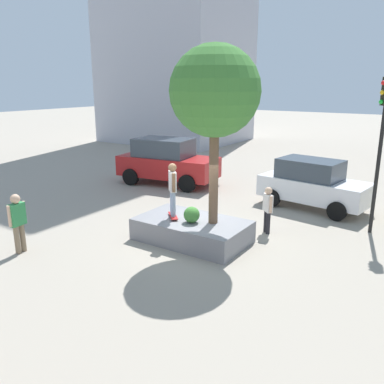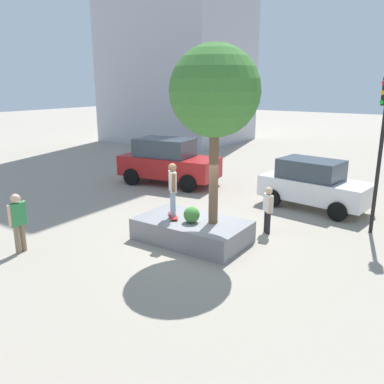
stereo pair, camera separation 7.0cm
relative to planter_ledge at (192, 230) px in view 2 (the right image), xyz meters
The scene contains 11 objects.
ground_plane 0.45m from the planter_ledge, 74.66° to the left, with size 120.00×120.00×0.00m, color #9E9384.
planter_ledge is the anchor object (origin of this frame).
plaza_tree 4.26m from the planter_ledge, 13.23° to the left, with size 2.60×2.60×5.19m.
boxwood_shrub 0.63m from the planter_ledge, 59.13° to the right, with size 0.49×0.49×0.49m, color #3D7A33.
skateboard 0.76m from the planter_ledge, 167.73° to the right, with size 0.71×0.72×0.07m.
skateboarder 1.52m from the planter_ledge, 167.73° to the right, with size 0.45×0.45×1.67m.
sedan_parked 7.54m from the planter_ledge, 132.85° to the left, with size 5.01×2.75×2.23m.
police_car 5.90m from the planter_ledge, 69.69° to the left, with size 4.35×2.39×1.93m.
traffic_light_corner 6.68m from the planter_ledge, 40.56° to the left, with size 0.37×0.37×4.98m.
pedestrian_crossing 5.14m from the planter_ledge, 136.48° to the right, with size 0.27×0.59×1.76m.
bystander_watching 2.62m from the planter_ledge, 48.95° to the left, with size 0.43×0.41×1.57m.
Camera 2 is at (6.45, -10.03, 4.78)m, focal length 37.36 mm.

